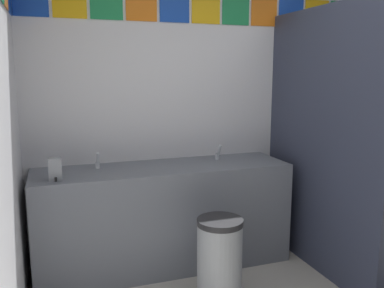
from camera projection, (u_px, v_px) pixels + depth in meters
wall_back at (232, 99)px, 3.69m from camera, size 3.62×0.09×2.67m
vanity_counter at (164, 215)px, 3.31m from camera, size 2.04×0.57×0.84m
faucet_left at (98, 162)px, 3.15m from camera, size 0.04×0.10×0.14m
faucet_right at (218, 154)px, 3.48m from camera, size 0.04×0.10×0.14m
soap_dispenser at (55, 169)px, 2.81m from camera, size 0.09×0.09×0.16m
stall_divider at (359, 147)px, 2.99m from camera, size 0.92×1.42×2.08m
toilet at (344, 215)px, 3.67m from camera, size 0.39×0.49×0.74m
trash_bin at (220, 259)px, 2.82m from camera, size 0.32×0.32×0.59m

